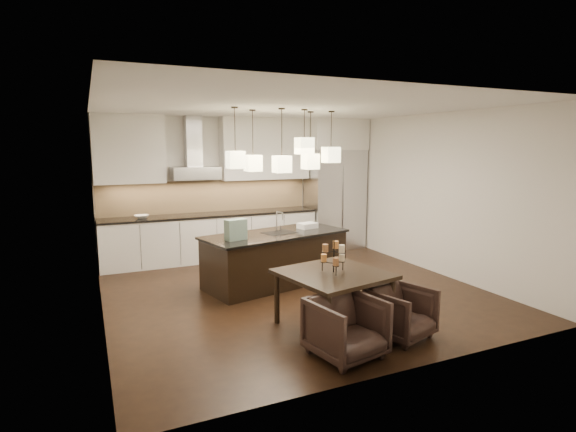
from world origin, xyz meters
name	(u,v)px	position (x,y,z in m)	size (l,w,h in m)	color
floor	(293,291)	(0.00, 0.00, -0.01)	(5.50, 5.50, 0.02)	black
ceiling	(294,106)	(0.00, 0.00, 2.81)	(5.50, 5.50, 0.02)	white
wall_back	(237,187)	(0.00, 2.76, 1.40)	(5.50, 0.02, 2.80)	silver
wall_front	(415,234)	(0.00, -2.76, 1.40)	(5.50, 0.02, 2.80)	silver
wall_left	(96,213)	(-2.76, 0.00, 1.40)	(0.02, 5.50, 2.80)	silver
wall_right	(435,194)	(2.76, 0.00, 1.40)	(0.02, 5.50, 2.80)	silver
refrigerator	(334,199)	(2.10, 2.38, 1.07)	(1.20, 0.72, 2.15)	#B7B7BA
fridge_panel	(335,134)	(2.10, 2.38, 2.47)	(1.26, 0.72, 0.65)	silver
lower_cabinets	(213,238)	(-0.62, 2.43, 0.44)	(4.21, 0.62, 0.88)	silver
countertop	(212,215)	(-0.62, 2.43, 0.90)	(4.21, 0.66, 0.04)	black
backsplash	(208,196)	(-0.62, 2.73, 1.24)	(4.21, 0.02, 0.63)	#D4B07D
upper_cab_left	(129,149)	(-2.10, 2.57, 2.17)	(1.25, 0.35, 1.25)	silver
upper_cab_right	(265,149)	(0.55, 2.57, 2.17)	(1.86, 0.35, 1.25)	silver
hood_canopy	(195,173)	(-0.93, 2.48, 1.72)	(0.90, 0.52, 0.24)	#B7B7BA
hood_chimney	(193,141)	(-0.93, 2.59, 2.32)	(0.30, 0.28, 0.96)	#B7B7BA
fruit_bowl	(142,217)	(-1.96, 2.38, 0.95)	(0.26, 0.26, 0.06)	silver
island_body	(276,259)	(-0.11, 0.46, 0.40)	(2.28, 0.91, 0.80)	black
island_top	(275,234)	(-0.11, 0.46, 0.82)	(2.36, 0.99, 0.04)	black
faucet	(277,221)	(-0.04, 0.57, 1.01)	(0.09, 0.22, 0.35)	silver
tote_bag	(236,230)	(-0.85, 0.22, 1.00)	(0.31, 0.16, 0.31)	#154737
food_container	(307,226)	(0.56, 0.63, 0.89)	(0.31, 0.22, 0.09)	silver
dining_table	(333,299)	(-0.14, -1.48, 0.35)	(1.17, 1.17, 0.70)	black
candelabra	(334,256)	(-0.14, -1.48, 0.91)	(0.34, 0.34, 0.41)	black
candle_a	(342,257)	(-0.01, -1.45, 0.87)	(0.07, 0.07, 0.09)	beige
candle_b	(324,258)	(-0.23, -1.38, 0.87)	(0.07, 0.07, 0.09)	#D9873D
candle_c	(336,262)	(-0.18, -1.60, 0.87)	(0.07, 0.07, 0.09)	#9A6136
candle_d	(336,245)	(-0.06, -1.38, 1.02)	(0.07, 0.07, 0.09)	#D9873D
candle_e	(325,248)	(-0.26, -1.48, 1.02)	(0.07, 0.07, 0.09)	#9A6136
candle_f	(342,249)	(-0.10, -1.59, 1.02)	(0.07, 0.07, 0.09)	beige
armchair_left	(346,328)	(-0.42, -2.25, 0.32)	(0.69, 0.71, 0.65)	black
armchair_right	(401,313)	(0.42, -2.08, 0.30)	(0.64, 0.66, 0.60)	black
pendant_a	(235,160)	(-0.79, 0.35, 2.03)	(0.24, 0.24, 0.26)	#F2E8A9
pendant_b	(253,163)	(-0.38, 0.73, 1.96)	(0.24, 0.24, 0.26)	#F2E8A9
pendant_c	(304,146)	(0.32, 0.30, 2.23)	(0.24, 0.24, 0.26)	#F2E8A9
pendant_d	(310,161)	(0.63, 0.69, 1.97)	(0.24, 0.24, 0.26)	#F2E8A9
pendant_e	(331,155)	(0.90, 0.47, 2.09)	(0.24, 0.24, 0.26)	#F2E8A9
pendant_f	(282,164)	(-0.07, 0.27, 1.95)	(0.24, 0.24, 0.26)	#F2E8A9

